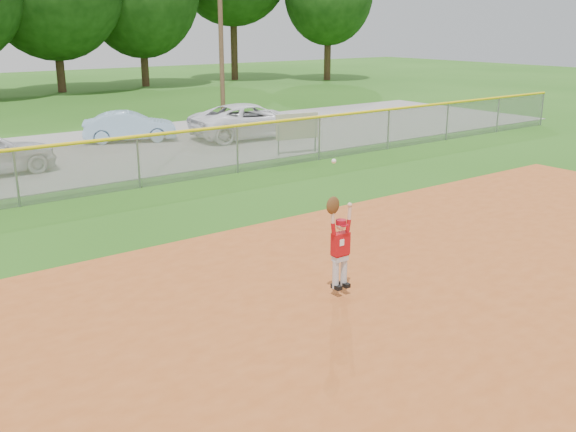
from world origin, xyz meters
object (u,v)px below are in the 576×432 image
Objects in this scene: sponsor_sign at (297,127)px; ballplayer at (339,243)px; car_blue at (130,126)px; car_white_b at (251,121)px.

sponsor_sign is 12.65m from ballplayer.
car_white_b is at bearing -93.58° from car_blue.
sponsor_sign is (3.82, -5.99, 0.36)m from car_blue.
car_blue is 2.18× the size of sponsor_sign.
car_blue is 7.11m from sponsor_sign.
sponsor_sign is 0.72× the size of ballplayer.
ballplayer reaches higher than sponsor_sign.
ballplayer is at bearing 156.31° from car_white_b.
car_white_b is at bearing 81.81° from sponsor_sign.
car_white_b is 3.88m from sponsor_sign.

